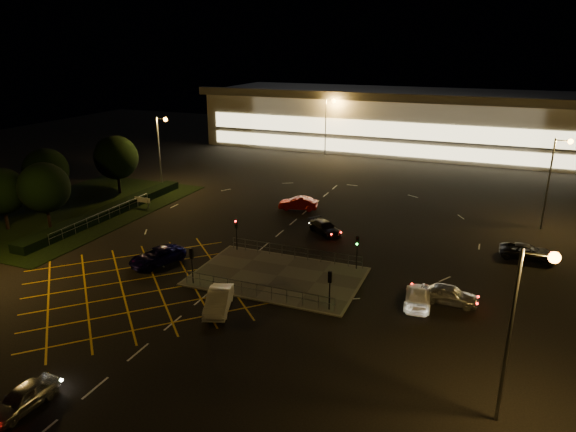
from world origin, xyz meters
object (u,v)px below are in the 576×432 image
at_px(car_circ_red, 298,203).
at_px(car_east_grey, 527,252).
at_px(signal_sw, 192,258).
at_px(signal_ne, 357,245).
at_px(car_near_silver, 23,398).
at_px(car_far_dkgrey, 325,228).
at_px(signal_se, 330,282).
at_px(car_left_blue, 157,256).
at_px(car_approach_white, 418,297).
at_px(car_queue_white, 219,301).
at_px(signal_nw, 236,228).
at_px(car_right_silver, 449,294).

relative_size(car_circ_red, car_east_grey, 0.96).
relative_size(signal_sw, signal_ne, 1.00).
xyz_separation_m(car_near_silver, car_east_grey, (26.61, 33.44, -0.01)).
bearing_deg(car_far_dkgrey, signal_se, -122.13).
distance_m(signal_se, car_far_dkgrey, 16.82).
distance_m(signal_ne, car_far_dkgrey, 9.71).
xyz_separation_m(car_near_silver, car_left_blue, (-4.98, 19.37, 0.04)).
height_order(car_near_silver, car_approach_white, car_approach_white).
relative_size(car_near_silver, car_queue_white, 0.86).
bearing_deg(car_queue_white, car_left_blue, 130.73).
height_order(signal_nw, car_near_silver, signal_nw).
distance_m(signal_ne, car_left_blue, 18.30).
relative_size(signal_sw, car_approach_white, 0.65).
bearing_deg(car_right_silver, signal_ne, 69.35).
relative_size(car_queue_white, car_approach_white, 0.97).
distance_m(signal_se, car_right_silver, 9.65).
distance_m(signal_nw, car_right_silver, 20.64).
bearing_deg(signal_nw, car_approach_white, -14.01).
xyz_separation_m(signal_se, car_queue_white, (-7.84, -3.01, -1.59)).
height_order(car_near_silver, car_far_dkgrey, car_near_silver).
height_order(car_queue_white, car_left_blue, car_queue_white).
distance_m(car_left_blue, car_circ_red, 21.00).
xyz_separation_m(car_left_blue, car_far_dkgrey, (11.87, 13.32, -0.07)).
distance_m(signal_sw, car_circ_red, 22.62).
distance_m(car_right_silver, car_east_grey, 13.29).
bearing_deg(car_east_grey, signal_se, 138.78).
distance_m(car_near_silver, car_circ_red, 39.45).
relative_size(car_right_silver, car_east_grey, 0.91).
xyz_separation_m(signal_nw, car_east_grey, (26.22, 8.56, -1.69)).
relative_size(car_circ_red, car_approach_white, 0.97).
height_order(signal_sw, car_east_grey, signal_sw).
relative_size(car_queue_white, car_far_dkgrey, 1.04).
distance_m(car_near_silver, car_east_grey, 42.74).
bearing_deg(signal_se, car_far_dkgrey, -70.79).
xyz_separation_m(signal_sw, car_approach_white, (18.09, 3.47, -1.66)).
height_order(car_left_blue, car_circ_red, car_circ_red).
relative_size(signal_se, car_queue_white, 0.67).
xyz_separation_m(car_left_blue, car_right_silver, (25.68, 2.17, 0.02)).
bearing_deg(car_left_blue, signal_se, 11.92).
relative_size(signal_ne, car_approach_white, 0.65).
bearing_deg(car_far_dkgrey, car_right_silver, -90.25).
distance_m(signal_nw, car_queue_white, 11.86).
bearing_deg(signal_sw, signal_ne, -146.35).
bearing_deg(car_approach_white, car_far_dkgrey, -52.01).
bearing_deg(signal_se, car_left_blue, -8.14).
bearing_deg(signal_sw, car_right_silver, -167.09).
distance_m(car_circ_red, car_approach_white, 25.71).
bearing_deg(signal_se, car_east_grey, -130.67).
distance_m(car_right_silver, car_approach_white, 2.51).
bearing_deg(car_near_silver, car_far_dkgrey, 81.31).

